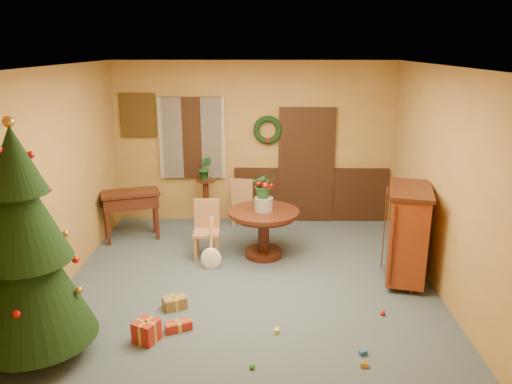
{
  "coord_description": "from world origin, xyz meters",
  "views": [
    {
      "loc": [
        0.22,
        -6.1,
        3.15
      ],
      "look_at": [
        0.09,
        0.4,
        1.23
      ],
      "focal_mm": 35.0,
      "sensor_mm": 36.0,
      "label": 1
    }
  ],
  "objects_px": {
    "dining_table": "(264,224)",
    "writing_desk": "(131,203)",
    "sideboard": "(407,232)",
    "christmas_tree": "(26,250)",
    "chair_near": "(207,227)"
  },
  "relations": [
    {
      "from": "dining_table",
      "to": "writing_desk",
      "type": "distance_m",
      "value": 2.32
    },
    {
      "from": "sideboard",
      "to": "christmas_tree",
      "type": "bearing_deg",
      "value": -156.66
    },
    {
      "from": "writing_desk",
      "to": "sideboard",
      "type": "distance_m",
      "value": 4.41
    },
    {
      "from": "christmas_tree",
      "to": "writing_desk",
      "type": "distance_m",
      "value": 3.35
    },
    {
      "from": "chair_near",
      "to": "sideboard",
      "type": "height_order",
      "value": "sideboard"
    },
    {
      "from": "dining_table",
      "to": "writing_desk",
      "type": "relative_size",
      "value": 1.04
    },
    {
      "from": "dining_table",
      "to": "writing_desk",
      "type": "xyz_separation_m",
      "value": [
        -2.21,
        0.68,
        0.11
      ]
    },
    {
      "from": "dining_table",
      "to": "sideboard",
      "type": "relative_size",
      "value": 0.81
    },
    {
      "from": "christmas_tree",
      "to": "writing_desk",
      "type": "height_order",
      "value": "christmas_tree"
    },
    {
      "from": "dining_table",
      "to": "chair_near",
      "type": "xyz_separation_m",
      "value": [
        -0.87,
        -0.04,
        -0.04
      ]
    },
    {
      "from": "christmas_tree",
      "to": "sideboard",
      "type": "distance_m",
      "value": 4.71
    },
    {
      "from": "writing_desk",
      "to": "sideboard",
      "type": "height_order",
      "value": "sideboard"
    },
    {
      "from": "christmas_tree",
      "to": "sideboard",
      "type": "height_order",
      "value": "christmas_tree"
    },
    {
      "from": "christmas_tree",
      "to": "writing_desk",
      "type": "bearing_deg",
      "value": 87.73
    },
    {
      "from": "chair_near",
      "to": "writing_desk",
      "type": "relative_size",
      "value": 0.87
    }
  ]
}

